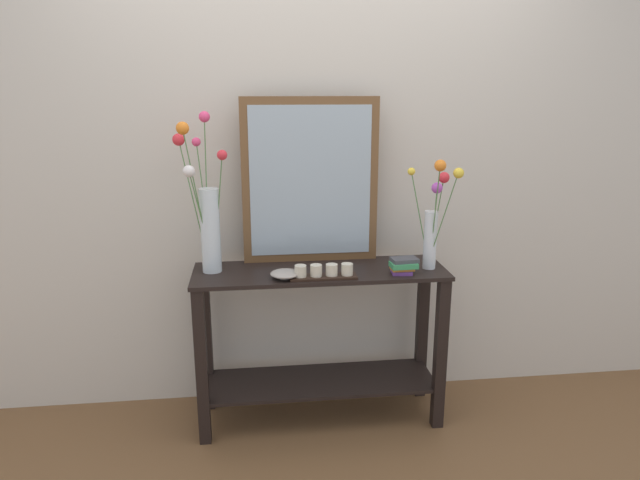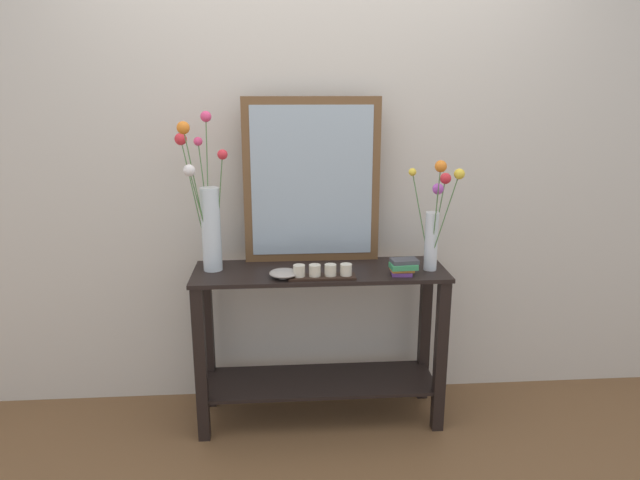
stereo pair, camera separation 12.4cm
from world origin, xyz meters
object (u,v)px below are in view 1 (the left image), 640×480
Objects in this scene: console_table at (320,330)px; tall_vase_left at (207,213)px; book_stack at (403,265)px; mirror_leaning at (310,181)px; decorative_bowl at (285,274)px; vase_right at (434,218)px; candle_tray at (324,272)px.

tall_vase_left is at bearing 175.77° from console_table.
book_stack reaches higher than console_table.
mirror_leaning is at bearing 100.00° from console_table.
mirror_leaning reaches higher than decorative_bowl.
vase_right reaches higher than decorative_bowl.
mirror_leaning is at bearing 159.62° from vase_right.
candle_tray is (0.54, -0.17, -0.26)m from tall_vase_left.
vase_right reaches higher than console_table.
mirror_leaning is (-0.03, 0.16, 0.74)m from console_table.
vase_right is at bearing 4.70° from decorative_bowl.
mirror_leaning reaches higher than book_stack.
vase_right is at bearing -4.78° from tall_vase_left.
mirror_leaning is at bearing 61.29° from decorative_bowl.
console_table is at bearing 31.74° from decorative_bowl.
vase_right is 0.28m from book_stack.
console_table is at bearing -80.00° from mirror_leaning.
book_stack is at bearing -8.84° from tall_vase_left.
candle_tray is 2.29× the size of book_stack.
candle_tray is 2.30× the size of decorative_bowl.
tall_vase_left is at bearing 175.22° from vase_right.
decorative_bowl is (-0.18, 0.02, -0.01)m from candle_tray.
decorative_bowl is at bearing -22.83° from tall_vase_left.
vase_right is at bearing 18.64° from book_stack.
mirror_leaning is at bearing 147.40° from book_stack.
tall_vase_left is 1.10m from vase_right.
candle_tray is (-0.55, -0.08, -0.23)m from vase_right.
candle_tray is at bearing -5.69° from decorative_bowl.
candle_tray is at bearing -17.36° from tall_vase_left.
vase_right reaches higher than candle_tray.
decorative_bowl is (-0.18, -0.11, 0.35)m from console_table.
console_table is 3.93× the size of candle_tray.
console_table is 9.03× the size of decorative_bowl.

